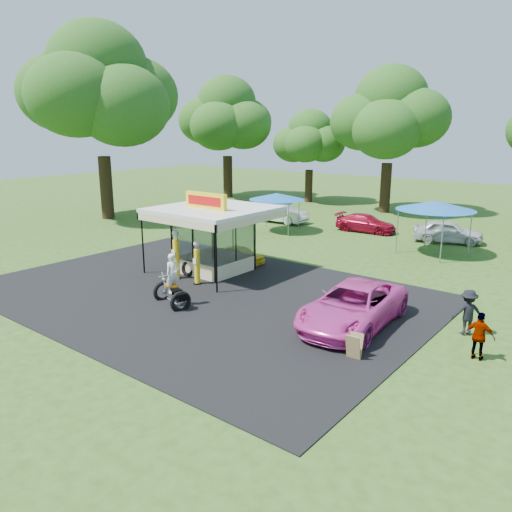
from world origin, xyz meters
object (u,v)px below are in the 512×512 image
object	(u,v)px
spectator_east_b	(480,336)
bg_car_a	(278,212)
bg_car_b	(366,223)
bg_car_c	(448,232)
gas_pump_right	(197,264)
a_frame_sign	(354,347)
tent_east	(436,206)
tent_west	(277,197)
motorcycle	(173,285)
gas_station_kiosk	(214,238)
spectator_east_a	(468,312)
pink_sedan	(353,306)
gas_pump_left	(176,256)
kiosk_car	(241,254)

from	to	relation	value
spectator_east_b	bg_car_a	size ratio (longest dim) A/B	0.33
bg_car_b	bg_car_c	bearing A→B (deg)	-92.70
gas_pump_right	a_frame_sign	size ratio (longest dim) A/B	2.53
bg_car_a	tent_east	xyz separation A→B (m)	(13.29, -2.73, 2.08)
tent_west	motorcycle	bearing A→B (deg)	-69.10
gas_station_kiosk	bg_car_c	world-z (taller)	gas_station_kiosk
bg_car_a	bg_car_c	size ratio (longest dim) A/B	1.11
spectator_east_a	bg_car_c	size ratio (longest dim) A/B	0.39
pink_sedan	bg_car_b	world-z (taller)	pink_sedan
gas_pump_left	a_frame_sign	world-z (taller)	gas_pump_left
kiosk_car	bg_car_c	world-z (taller)	bg_car_c
gas_pump_left	bg_car_b	world-z (taller)	gas_pump_left
gas_station_kiosk	gas_pump_right	bearing A→B (deg)	-66.52
gas_station_kiosk	bg_car_a	world-z (taller)	gas_station_kiosk
tent_east	gas_pump_left	bearing A→B (deg)	-121.92
gas_pump_right	spectator_east_b	distance (m)	12.80
gas_pump_left	tent_east	xyz separation A→B (m)	(8.10, 13.00, 1.69)
gas_pump_right	kiosk_car	xyz separation A→B (m)	(-0.94, 4.38, -0.56)
spectator_east_a	tent_west	distance (m)	19.80
motorcycle	tent_east	size ratio (longest dim) A/B	0.52
gas_pump_left	spectator_east_a	distance (m)	13.47
bg_car_c	motorcycle	bearing A→B (deg)	146.61
gas_pump_right	bg_car_a	xyz separation A→B (m)	(-6.65, 15.75, -0.24)
kiosk_car	bg_car_b	distance (m)	12.30
gas_pump_left	a_frame_sign	size ratio (longest dim) A/B	2.91
bg_car_c	tent_east	xyz separation A→B (m)	(0.29, -3.66, 2.14)
gas_pump_right	pink_sedan	distance (m)	8.26
spectator_east_a	spectator_east_b	distance (m)	2.07
gas_station_kiosk	motorcycle	bearing A→B (deg)	-65.35
gas_pump_left	bg_car_b	xyz separation A→B (m)	(2.01, 16.56, -0.56)
a_frame_sign	bg_car_c	distance (m)	19.49
gas_station_kiosk	bg_car_a	distance (m)	14.76
kiosk_car	pink_sedan	world-z (taller)	pink_sedan
gas_station_kiosk	tent_east	xyz separation A→B (m)	(7.59, 10.85, 1.10)
pink_sedan	tent_west	size ratio (longest dim) A/B	1.43
bg_car_a	tent_west	size ratio (longest dim) A/B	1.20
gas_pump_right	tent_west	distance (m)	13.56
spectator_east_a	spectator_east_b	world-z (taller)	spectator_east_a
spectator_east_a	motorcycle	bearing A→B (deg)	-13.62
tent_west	tent_east	distance (m)	11.23
gas_station_kiosk	tent_east	size ratio (longest dim) A/B	1.19
motorcycle	bg_car_c	distance (m)	20.08
tent_east	gas_pump_right	bearing A→B (deg)	-117.03
bg_car_b	tent_west	bearing A→B (deg)	123.72
gas_pump_left	spectator_east_b	xyz separation A→B (m)	(14.25, -0.08, -0.39)
motorcycle	tent_east	distance (m)	16.77
bg_car_a	gas_pump_right	bearing A→B (deg)	-160.17
kiosk_car	a_frame_sign	bearing A→B (deg)	-123.12
kiosk_car	bg_car_b	size ratio (longest dim) A/B	0.64
pink_sedan	tent_west	xyz separation A→B (m)	(-12.83, 12.70, 1.74)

